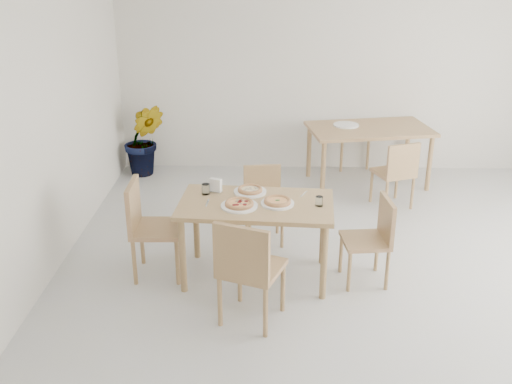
{
  "coord_description": "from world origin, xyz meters",
  "views": [
    {
      "loc": [
        -0.98,
        -4.4,
        2.87
      ],
      "look_at": [
        -1.1,
        0.48,
        0.85
      ],
      "focal_mm": 42.0,
      "sensor_mm": 36.0,
      "label": 1
    }
  ],
  "objects_px": {
    "chair_north": "(263,198)",
    "napkin_holder": "(216,186)",
    "tumbler_a": "(206,189)",
    "pizza_margherita": "(277,201)",
    "potted_plant": "(144,140)",
    "chair_back_n": "(348,128)",
    "plate_pepperoni": "(239,206)",
    "chair_back_s": "(397,170)",
    "tumbler_b": "(319,201)",
    "pizza_mushroom": "(250,189)",
    "plate_margherita": "(277,203)",
    "pizza_pepperoni": "(239,203)",
    "main_table": "(256,212)",
    "plate_mushroom": "(250,192)",
    "second_table": "(369,134)",
    "chair_south": "(248,266)",
    "chair_west": "(148,222)",
    "plate_empty": "(346,125)",
    "chair_east": "(374,234)"
  },
  "relations": [
    {
      "from": "plate_margherita",
      "to": "chair_back_s",
      "type": "distance_m",
      "value": 2.19
    },
    {
      "from": "chair_west",
      "to": "tumbler_b",
      "type": "distance_m",
      "value": 1.57
    },
    {
      "from": "plate_mushroom",
      "to": "second_table",
      "type": "xyz_separation_m",
      "value": [
        1.43,
        2.18,
        -0.09
      ]
    },
    {
      "from": "plate_margherita",
      "to": "tumbler_b",
      "type": "distance_m",
      "value": 0.37
    },
    {
      "from": "plate_mushroom",
      "to": "chair_back_n",
      "type": "relative_size",
      "value": 0.33
    },
    {
      "from": "main_table",
      "to": "second_table",
      "type": "distance_m",
      "value": 2.78
    },
    {
      "from": "plate_margherita",
      "to": "tumbler_a",
      "type": "relative_size",
      "value": 3.0
    },
    {
      "from": "chair_back_n",
      "to": "potted_plant",
      "type": "xyz_separation_m",
      "value": [
        -2.76,
        -0.5,
        -0.04
      ]
    },
    {
      "from": "chair_back_s",
      "to": "plate_pepperoni",
      "type": "bearing_deg",
      "value": 24.3
    },
    {
      "from": "chair_back_n",
      "to": "plate_pepperoni",
      "type": "bearing_deg",
      "value": -127.4
    },
    {
      "from": "plate_margherita",
      "to": "plate_mushroom",
      "type": "bearing_deg",
      "value": 133.4
    },
    {
      "from": "pizza_margherita",
      "to": "tumbler_b",
      "type": "bearing_deg",
      "value": -3.6
    },
    {
      "from": "plate_pepperoni",
      "to": "plate_empty",
      "type": "height_order",
      "value": "same"
    },
    {
      "from": "plate_mushroom",
      "to": "tumbler_a",
      "type": "bearing_deg",
      "value": -173.57
    },
    {
      "from": "pizza_margherita",
      "to": "potted_plant",
      "type": "bearing_deg",
      "value": 122.83
    },
    {
      "from": "chair_north",
      "to": "napkin_holder",
      "type": "distance_m",
      "value": 0.8
    },
    {
      "from": "chair_north",
      "to": "main_table",
      "type": "bearing_deg",
      "value": -101.68
    },
    {
      "from": "chair_north",
      "to": "pizza_pepperoni",
      "type": "xyz_separation_m",
      "value": [
        -0.2,
        -0.9,
        0.33
      ]
    },
    {
      "from": "plate_margherita",
      "to": "plate_pepperoni",
      "type": "relative_size",
      "value": 0.91
    },
    {
      "from": "plate_mushroom",
      "to": "tumbler_b",
      "type": "relative_size",
      "value": 3.45
    },
    {
      "from": "pizza_mushroom",
      "to": "pizza_pepperoni",
      "type": "bearing_deg",
      "value": -104.26
    },
    {
      "from": "chair_south",
      "to": "chair_back_s",
      "type": "relative_size",
      "value": 1.14
    },
    {
      "from": "main_table",
      "to": "plate_margherita",
      "type": "xyz_separation_m",
      "value": [
        0.19,
        -0.03,
        0.1
      ]
    },
    {
      "from": "chair_east",
      "to": "tumbler_b",
      "type": "bearing_deg",
      "value": -95.01
    },
    {
      "from": "plate_mushroom",
      "to": "pizza_pepperoni",
      "type": "relative_size",
      "value": 1.02
    },
    {
      "from": "chair_back_s",
      "to": "tumbler_a",
      "type": "bearing_deg",
      "value": 14.48
    },
    {
      "from": "chair_back_s",
      "to": "chair_back_n",
      "type": "xyz_separation_m",
      "value": [
        -0.38,
        1.54,
        0.05
      ]
    },
    {
      "from": "chair_south",
      "to": "second_table",
      "type": "height_order",
      "value": "chair_south"
    },
    {
      "from": "second_table",
      "to": "chair_back_s",
      "type": "relative_size",
      "value": 2.0
    },
    {
      "from": "plate_mushroom",
      "to": "tumbler_b",
      "type": "xyz_separation_m",
      "value": [
        0.62,
        -0.29,
        0.03
      ]
    },
    {
      "from": "plate_pepperoni",
      "to": "tumbler_b",
      "type": "bearing_deg",
      "value": 3.26
    },
    {
      "from": "pizza_mushroom",
      "to": "chair_back_n",
      "type": "relative_size",
      "value": 0.32
    },
    {
      "from": "pizza_margherita",
      "to": "pizza_pepperoni",
      "type": "height_order",
      "value": "same"
    },
    {
      "from": "pizza_mushroom",
      "to": "napkin_holder",
      "type": "relative_size",
      "value": 2.16
    },
    {
      "from": "napkin_holder",
      "to": "pizza_margherita",
      "type": "bearing_deg",
      "value": -1.81
    },
    {
      "from": "chair_east",
      "to": "tumbler_b",
      "type": "xyz_separation_m",
      "value": [
        -0.5,
        -0.01,
        0.32
      ]
    },
    {
      "from": "chair_east",
      "to": "pizza_margherita",
      "type": "distance_m",
      "value": 0.92
    },
    {
      "from": "chair_south",
      "to": "second_table",
      "type": "distance_m",
      "value": 3.48
    },
    {
      "from": "plate_margherita",
      "to": "chair_back_n",
      "type": "relative_size",
      "value": 0.32
    },
    {
      "from": "second_table",
      "to": "plate_empty",
      "type": "distance_m",
      "value": 0.31
    },
    {
      "from": "tumbler_a",
      "to": "napkin_holder",
      "type": "bearing_deg",
      "value": 26.25
    },
    {
      "from": "plate_pepperoni",
      "to": "chair_back_n",
      "type": "bearing_deg",
      "value": 67.49
    },
    {
      "from": "chair_south",
      "to": "napkin_holder",
      "type": "distance_m",
      "value": 1.08
    },
    {
      "from": "main_table",
      "to": "pizza_margherita",
      "type": "relative_size",
      "value": 4.7
    },
    {
      "from": "chair_west",
      "to": "pizza_pepperoni",
      "type": "distance_m",
      "value": 0.89
    },
    {
      "from": "chair_back_n",
      "to": "plate_empty",
      "type": "bearing_deg",
      "value": -115.27
    },
    {
      "from": "second_table",
      "to": "chair_west",
      "type": "bearing_deg",
      "value": -145.12
    },
    {
      "from": "chair_west",
      "to": "plate_empty",
      "type": "xyz_separation_m",
      "value": [
        2.07,
        2.47,
        0.23
      ]
    },
    {
      "from": "tumbler_b",
      "to": "chair_back_n",
      "type": "xyz_separation_m",
      "value": [
        0.65,
        3.22,
        -0.27
      ]
    },
    {
      "from": "pizza_margherita",
      "to": "potted_plant",
      "type": "distance_m",
      "value": 3.23
    }
  ]
}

